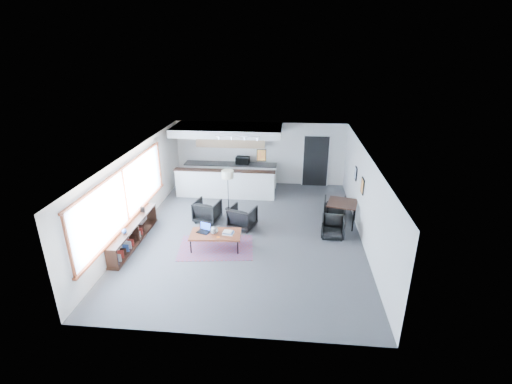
# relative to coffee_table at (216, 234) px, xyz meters

# --- Properties ---
(room) EXTENTS (7.02, 9.02, 2.62)m
(room) POSITION_rel_coffee_table_xyz_m (0.82, 1.04, 0.86)
(room) COLOR #48484A
(room) RESTS_ON ground
(window) EXTENTS (0.10, 5.95, 1.66)m
(window) POSITION_rel_coffee_table_xyz_m (-2.64, 0.14, 1.02)
(window) COLOR #8CBFFF
(window) RESTS_ON room
(console) EXTENTS (0.35, 3.00, 0.80)m
(console) POSITION_rel_coffee_table_xyz_m (-2.48, -0.01, -0.11)
(console) COLOR black
(console) RESTS_ON floor
(kitchenette) EXTENTS (4.20, 1.96, 2.60)m
(kitchenette) POSITION_rel_coffee_table_xyz_m (-0.38, 4.75, 0.94)
(kitchenette) COLOR white
(kitchenette) RESTS_ON floor
(doorway) EXTENTS (1.10, 0.12, 2.15)m
(doorway) POSITION_rel_coffee_table_xyz_m (3.12, 5.46, 0.64)
(doorway) COLOR black
(doorway) RESTS_ON room
(track_light) EXTENTS (1.60, 0.07, 0.15)m
(track_light) POSITION_rel_coffee_table_xyz_m (0.23, 3.24, 2.09)
(track_light) COLOR silver
(track_light) RESTS_ON room
(wall_art_lower) EXTENTS (0.03, 0.38, 0.48)m
(wall_art_lower) POSITION_rel_coffee_table_xyz_m (4.29, 1.44, 1.11)
(wall_art_lower) COLOR black
(wall_art_lower) RESTS_ON room
(wall_art_upper) EXTENTS (0.03, 0.34, 0.44)m
(wall_art_upper) POSITION_rel_coffee_table_xyz_m (4.29, 2.74, 1.06)
(wall_art_upper) COLOR black
(wall_art_upper) RESTS_ON room
(kilim_rug) EXTENTS (2.30, 1.70, 0.01)m
(kilim_rug) POSITION_rel_coffee_table_xyz_m (-0.00, -0.00, -0.43)
(kilim_rug) COLOR #64354E
(kilim_rug) RESTS_ON floor
(coffee_table) EXTENTS (1.50, 0.87, 0.47)m
(coffee_table) POSITION_rel_coffee_table_xyz_m (0.00, 0.00, 0.00)
(coffee_table) COLOR maroon
(coffee_table) RESTS_ON floor
(laptop) EXTENTS (0.43, 0.39, 0.26)m
(laptop) POSITION_rel_coffee_table_xyz_m (-0.34, 0.10, 0.11)
(laptop) COLOR black
(laptop) RESTS_ON coffee_table
(ceramic_pot) EXTENTS (0.22, 0.22, 0.22)m
(ceramic_pot) POSITION_rel_coffee_table_xyz_m (-0.03, -0.03, 0.15)
(ceramic_pot) COLOR gray
(ceramic_pot) RESTS_ON coffee_table
(book_stack) EXTENTS (0.34, 0.29, 0.09)m
(book_stack) POSITION_rel_coffee_table_xyz_m (0.37, 0.00, 0.08)
(book_stack) COLOR silver
(book_stack) RESTS_ON coffee_table
(coaster) EXTENTS (0.11, 0.11, 0.01)m
(coaster) POSITION_rel_coffee_table_xyz_m (0.12, -0.22, 0.04)
(coaster) COLOR #E5590C
(coaster) RESTS_ON coffee_table
(armchair_left) EXTENTS (0.91, 0.87, 0.80)m
(armchair_left) POSITION_rel_coffee_table_xyz_m (-0.63, 1.73, -0.04)
(armchair_left) COLOR black
(armchair_left) RESTS_ON floor
(armchair_right) EXTENTS (0.96, 0.92, 0.80)m
(armchair_right) POSITION_rel_coffee_table_xyz_m (0.61, 1.35, -0.04)
(armchair_right) COLOR black
(armchair_right) RESTS_ON floor
(floor_lamp) EXTENTS (0.53, 0.53, 1.47)m
(floor_lamp) POSITION_rel_coffee_table_xyz_m (-0.08, 2.71, 0.84)
(floor_lamp) COLOR black
(floor_lamp) RESTS_ON floor
(dining_table) EXTENTS (1.10, 1.10, 0.77)m
(dining_table) POSITION_rel_coffee_table_xyz_m (3.82, 1.91, 0.27)
(dining_table) COLOR black
(dining_table) RESTS_ON floor
(dining_chair_near) EXTENTS (0.64, 0.61, 0.61)m
(dining_chair_near) POSITION_rel_coffee_table_xyz_m (3.46, 1.01, -0.13)
(dining_chair_near) COLOR black
(dining_chair_near) RESTS_ON floor
(dining_chair_far) EXTENTS (0.67, 0.64, 0.63)m
(dining_chair_far) POSITION_rel_coffee_table_xyz_m (3.66, 2.46, -0.12)
(dining_chair_far) COLOR black
(dining_chair_far) RESTS_ON floor
(microwave) EXTENTS (0.57, 0.35, 0.37)m
(microwave) POSITION_rel_coffee_table_xyz_m (0.13, 5.19, 0.68)
(microwave) COLOR black
(microwave) RESTS_ON kitchenette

